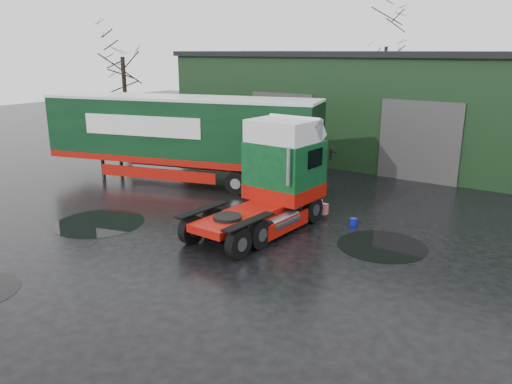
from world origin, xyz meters
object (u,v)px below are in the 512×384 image
Objects in this scene: tree_back_a at (385,70)px; warehouse at (453,107)px; tree_left at (124,83)px; wash_bucket at (353,222)px; hero_tractor at (256,179)px; trailer_left at (181,140)px.

warehouse is at bearing -51.34° from tree_back_a.
warehouse is at bearing 22.83° from tree_left.
tree_left is at bearing 162.57° from wash_bucket.
hero_tractor is at bearing -98.49° from warehouse.
tree_left reaches higher than warehouse.
tree_back_a is (-5.51, 26.68, 2.77)m from hero_tractor.
trailer_left is at bearing -27.45° from tree_left.
hero_tractor is at bearing -133.71° from trailer_left.
hero_tractor is 27.39m from tree_back_a.
hero_tractor is 4.18m from wash_bucket.
warehouse reaches higher than wash_bucket.
wash_bucket is at bearing -111.93° from trailer_left.
hero_tractor is 0.67× the size of tree_back_a.
tree_back_a is at bearing 128.66° from warehouse.
hero_tractor is 0.46× the size of trailer_left.
warehouse is 20.64m from tree_left.
warehouse reaches higher than hero_tractor.
hero_tractor is 0.75× the size of tree_left.
tree_left is at bearing -157.17° from warehouse.
tree_back_a is at bearing -19.31° from trailer_left.
warehouse is 14.33m from wash_bucket.
tree_back_a reaches higher than hero_tractor.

